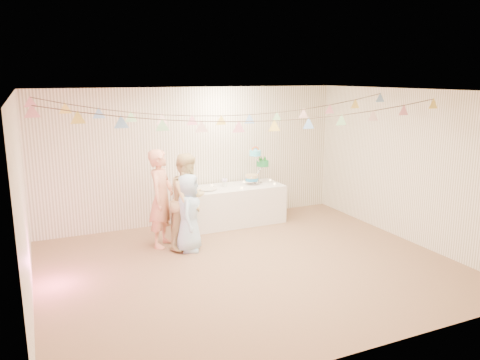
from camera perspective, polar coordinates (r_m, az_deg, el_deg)
name	(u,v)px	position (r m, az deg, el deg)	size (l,w,h in m)	color
floor	(250,266)	(7.17, 1.19, -10.44)	(6.00, 6.00, 0.00)	#825F46
ceiling	(251,91)	(6.60, 1.29, 10.81)	(6.00, 6.00, 0.00)	white
back_wall	(194,156)	(9.04, -5.59, 2.96)	(6.00, 6.00, 0.00)	white
front_wall	(361,234)	(4.72, 14.48, -6.44)	(6.00, 6.00, 0.00)	white
left_wall	(23,205)	(6.14, -24.96, -2.80)	(5.00, 5.00, 0.00)	white
right_wall	(409,166)	(8.47, 19.89, 1.61)	(5.00, 5.00, 0.00)	white
table	(232,205)	(9.04, -0.94, -3.06)	(1.96, 0.78, 0.73)	white
cake_stand	(257,165)	(9.14, 2.09, 1.79)	(0.61, 0.36, 0.68)	silver
cake_bottom	(251,179)	(9.07, 1.40, 0.06)	(0.31, 0.31, 0.15)	#2A8DC6
cake_middle	(263,163)	(9.29, 2.84, 2.05)	(0.27, 0.27, 0.22)	#1E8941
cake_top_tier	(255,151)	(9.04, 1.85, 3.49)	(0.25, 0.25, 0.19)	#51E1FF
platter	(207,188)	(8.70, -4.00, -1.03)	(0.36, 0.36, 0.02)	white
posy	(225,182)	(8.91, -1.89, -0.20)	(0.14, 0.14, 0.16)	white
person_adult_a	(161,198)	(7.85, -9.55, -2.22)	(0.60, 0.39, 1.64)	#EF9F7D
person_adult_b	(189,201)	(7.72, -6.28, -2.57)	(0.77, 0.60, 1.59)	#DDC488
person_child	(189,213)	(7.62, -6.30, -3.97)	(0.63, 0.41, 1.28)	#B4DBFF
bunting_back	(221,105)	(7.62, -2.33, 9.16)	(5.60, 1.10, 0.40)	pink
bunting_front	(257,112)	(6.43, 2.05, 8.26)	(5.60, 0.90, 0.36)	#72A5E5
tealight_0	(195,192)	(8.53, -5.49, -1.42)	(0.04, 0.04, 0.03)	#FFD88C
tealight_1	(212,185)	(8.97, -3.45, -0.67)	(0.04, 0.04, 0.03)	#FFD88C
tealight_2	(242,188)	(8.78, 0.22, -0.94)	(0.04, 0.04, 0.03)	#FFD88C
tealight_3	(244,182)	(9.27, 0.50, -0.21)	(0.04, 0.04, 0.03)	#FFD88C
tealight_4	(275,184)	(9.13, 4.23, -0.45)	(0.04, 0.04, 0.03)	#FFD88C
tealight_5	(270,180)	(9.45, 3.71, 0.01)	(0.04, 0.04, 0.03)	#FFD88C
tealight_6	(187,189)	(8.76, -6.42, -1.06)	(0.04, 0.04, 0.03)	#FFD88C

